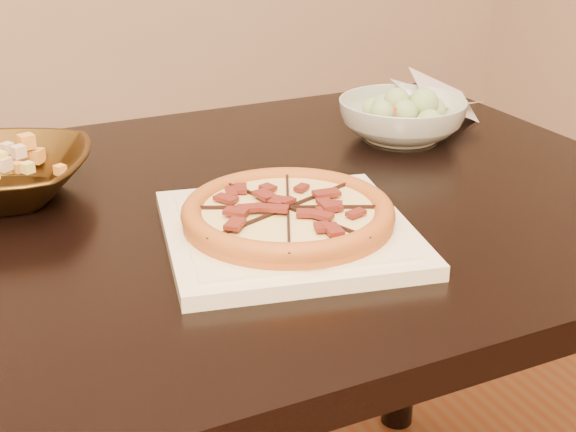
% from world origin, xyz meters
% --- Properties ---
extents(dining_table, '(1.30, 0.84, 0.75)m').
position_xyz_m(dining_table, '(0.01, 0.10, 0.64)').
color(dining_table, black).
rests_on(dining_table, floor).
extents(plate, '(0.33, 0.33, 0.02)m').
position_xyz_m(plate, '(0.09, -0.04, 0.76)').
color(plate, '#F0E9C7').
rests_on(plate, dining_table).
extents(pizza, '(0.25, 0.25, 0.03)m').
position_xyz_m(pizza, '(0.09, -0.04, 0.78)').
color(pizza, '#BD6324').
rests_on(pizza, plate).
extents(salad_bowl, '(0.26, 0.26, 0.06)m').
position_xyz_m(salad_bowl, '(0.41, 0.23, 0.78)').
color(salad_bowl, silver).
rests_on(salad_bowl, dining_table).
extents(salad, '(0.09, 0.10, 0.04)m').
position_xyz_m(salad, '(0.41, 0.23, 0.83)').
color(salad, '#A6CB89').
rests_on(salad, salad_bowl).
extents(cling_film, '(0.15, 0.13, 0.05)m').
position_xyz_m(cling_film, '(0.53, 0.28, 0.78)').
color(cling_film, silver).
rests_on(cling_film, dining_table).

